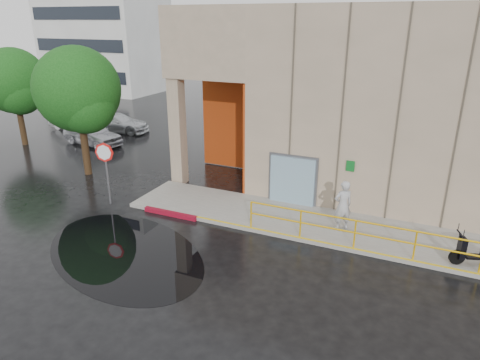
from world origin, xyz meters
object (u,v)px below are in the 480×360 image
Objects in this scene: red_curb at (170,214)px; car_b at (76,120)px; car_c at (116,123)px; car_a at (92,134)px; stop_sign at (105,160)px; person at (343,205)px; tree_far at (15,84)px; tree_near at (79,93)px.

red_curb is 17.05m from car_b.
car_c is at bearing 137.28° from red_curb.
car_a is at bearing 145.91° from red_curb.
stop_sign reaches higher than red_curb.
car_a is 4.77m from car_b.
tree_far is (-20.63, 3.75, 2.71)m from person.
person is 21.14m from tree_far.
car_b is at bearing -60.32° from person.
person is 13.43m from tree_near.
person is 9.74m from stop_sign.
red_curb is at bearing -21.02° from tree_near.
stop_sign is (-9.60, -1.41, 0.87)m from person.
stop_sign is 0.69× the size of car_b.
car_b is 3.23m from car_c.
person reaches higher than red_curb.
car_c reaches higher than car_b.
red_curb is 0.38× the size of tree_near.
person is at bearing -10.31° from tree_far.
car_c is at bearing 120.45° from tree_near.
person is 0.30× the size of tree_near.
tree_far is at bearing 164.80° from stop_sign.
tree_near is 8.04m from tree_far.
tree_near is at bearing -43.61° from person.
car_a is at bearing -127.29° from car_b.
tree_near is at bearing 153.45° from stop_sign.
tree_near is at bearing -135.82° from car_b.
tree_far is (-7.59, 2.63, -0.32)m from tree_near.
tree_near is (-3.43, 2.54, 2.16)m from stop_sign.
car_b is at bearing 90.79° from tree_far.
person is 0.42× the size of car_c.
tree_far is (-14.04, 5.11, 3.72)m from red_curb.
tree_far reaches higher than car_a.
stop_sign reaches higher than car_a.
car_a is at bearing 130.16° from tree_near.
tree_far is (0.06, -4.46, 3.16)m from car_b.
car_a is 3.29m from car_c.
car_c is 0.77× the size of tree_far.
car_c is at bearing -83.75° from car_b.
tree_near is at bearing 158.98° from red_curb.
tree_far reaches higher than car_b.
tree_near reaches higher than red_curb.
stop_sign reaches higher than car_c.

